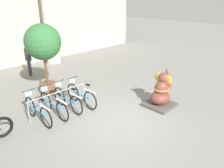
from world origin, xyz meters
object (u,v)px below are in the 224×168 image
Objects in this scene: bicycle_0 at (37,110)px; potted_tree at (43,45)px; bicycle_3 at (81,95)px; elephant_statue at (161,93)px; bicycle_1 at (53,104)px; bicycle_2 at (67,99)px; person_pedestrian at (28,57)px.

bicycle_0 is 0.61× the size of potted_tree.
elephant_statue is (2.07, -2.20, 0.11)m from bicycle_3.
bicycle_0 is at bearing 178.37° from bicycle_1.
bicycle_0 and bicycle_2 have the same top height.
potted_tree is at bearing 119.98° from elephant_statue.
bicycle_1 and bicycle_3 have the same top height.
person_pedestrian is (1.33, 4.51, 0.58)m from bicycle_1.
bicycle_1 is at bearing -1.63° from bicycle_0.
potted_tree is at bearing 65.19° from bicycle_1.
bicycle_0 and bicycle_3 have the same top height.
elephant_statue is at bearing -40.40° from bicycle_2.
bicycle_2 is 1.06× the size of person_pedestrian.
elephant_statue reaches higher than bicycle_2.
potted_tree is at bearing -99.97° from person_pedestrian.
elephant_statue is at bearing -34.58° from bicycle_1.
bicycle_0 is 4.92m from person_pedestrian.
person_pedestrian is at bearing 87.93° from bicycle_3.
bicycle_0 is 4.44m from elephant_statue.
elephant_statue is at bearing -60.02° from potted_tree.
bicycle_2 is 2.49m from potted_tree.
bicycle_1 is (0.58, -0.02, 0.00)m from bicycle_0.
potted_tree reaches higher than bicycle_2.
bicycle_0 is at bearing -127.94° from potted_tree.
bicycle_2 is at bearing -99.47° from person_pedestrian.
elephant_statue is at bearing -30.48° from bicycle_0.
bicycle_2 is 3.49m from elephant_statue.
bicycle_3 is at bearing -1.53° from bicycle_0.
potted_tree reaches higher than bicycle_3.
elephant_statue is 4.99m from potted_tree.
bicycle_3 is (0.58, -0.06, 0.00)m from bicycle_2.
bicycle_1 is 0.58m from bicycle_2.
bicycle_1 is 2.64m from potted_tree.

